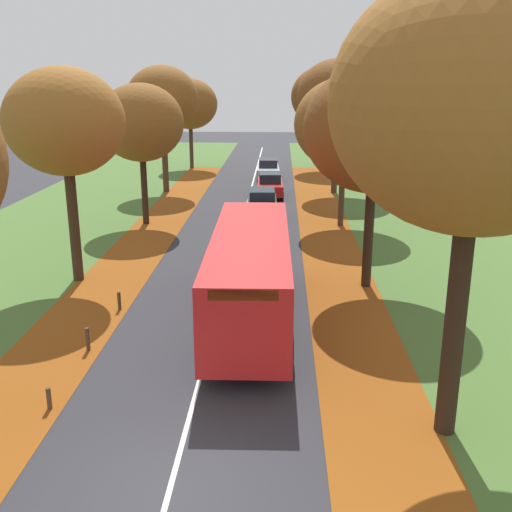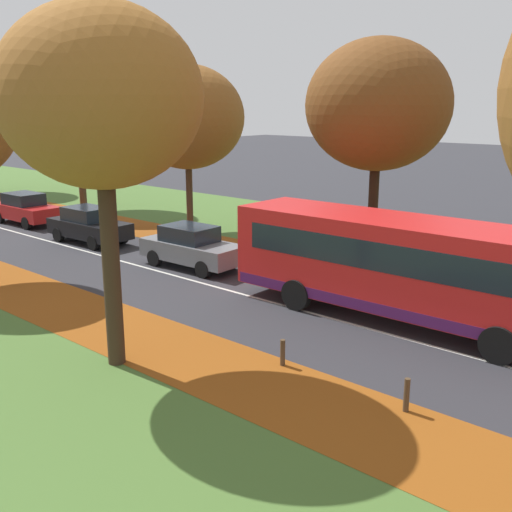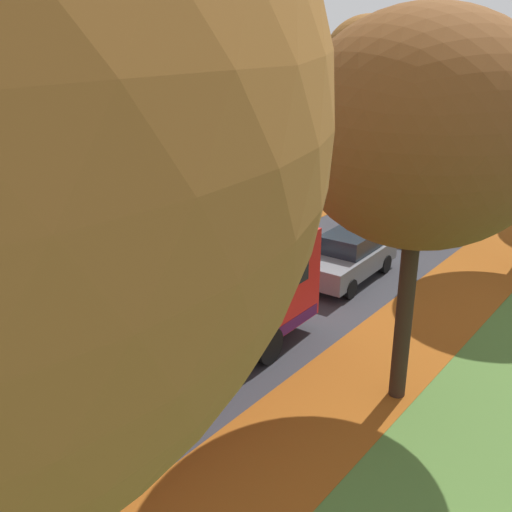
% 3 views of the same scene
% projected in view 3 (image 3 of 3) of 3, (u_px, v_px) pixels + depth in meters
% --- Properties ---
extents(grass_verge_left, '(12.00, 90.00, 0.01)m').
position_uv_depth(grass_verge_left, '(177.00, 210.00, 27.98)').
color(grass_verge_left, '#476B2D').
rests_on(grass_verge_left, ground).
extents(leaf_litter_left, '(2.80, 60.00, 0.00)m').
position_uv_depth(leaf_litter_left, '(149.00, 271.00, 20.91)').
color(leaf_litter_left, '#8C4714').
rests_on(leaf_litter_left, grass_verge_left).
extents(leaf_litter_right, '(2.80, 60.00, 0.00)m').
position_uv_depth(leaf_litter_right, '(390.00, 353.00, 15.64)').
color(leaf_litter_right, '#8C4714').
rests_on(leaf_litter_right, grass_verge_right).
extents(road_centre_line, '(0.12, 80.00, 0.01)m').
position_uv_depth(road_centre_line, '(349.00, 252.00, 22.71)').
color(road_centre_line, silver).
rests_on(road_centre_line, ground).
extents(tree_left_near, '(4.53, 4.53, 8.34)m').
position_uv_depth(tree_left_near, '(71.00, 86.00, 18.47)').
color(tree_left_near, '#382619').
rests_on(tree_left_near, ground).
extents(tree_left_mid, '(4.61, 4.61, 7.63)m').
position_uv_depth(tree_left_mid, '(273.00, 88.00, 25.54)').
color(tree_left_mid, black).
rests_on(tree_left_mid, ground).
extents(tree_left_far, '(4.91, 4.91, 8.71)m').
position_uv_depth(tree_left_far, '(369.00, 57.00, 32.77)').
color(tree_left_far, '#422D1E').
rests_on(tree_left_far, ground).
extents(tree_left_distant, '(4.81, 4.81, 7.77)m').
position_uv_depth(tree_left_distant, '(449.00, 64.00, 41.44)').
color(tree_left_distant, '#422D1E').
rests_on(tree_left_distant, ground).
extents(tree_right_near, '(5.23, 5.23, 8.45)m').
position_uv_depth(tree_right_near, '(422.00, 130.00, 11.71)').
color(tree_right_near, black).
rests_on(tree_right_near, ground).
extents(bollard_fifth, '(0.12, 0.12, 0.67)m').
position_uv_depth(bollard_fifth, '(54.00, 318.00, 16.81)').
color(bollard_fifth, '#4C3823').
rests_on(bollard_fifth, ground).
extents(bus, '(2.78, 10.44, 2.98)m').
position_uv_depth(bus, '(148.00, 332.00, 13.15)').
color(bus, red).
rests_on(bus, ground).
extents(car_grey_lead, '(1.89, 4.26, 1.62)m').
position_uv_depth(car_grey_lead, '(348.00, 256.00, 19.99)').
color(car_grey_lead, slate).
rests_on(car_grey_lead, ground).
extents(car_black_following, '(1.90, 4.26, 1.62)m').
position_uv_depth(car_black_following, '(424.00, 211.00, 24.95)').
color(car_black_following, black).
rests_on(car_black_following, ground).
extents(car_red_third_in_line, '(1.88, 4.25, 1.62)m').
position_uv_depth(car_red_third_in_line, '(483.00, 184.00, 29.36)').
color(car_red_third_in_line, '#B21919').
rests_on(car_red_third_in_line, ground).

